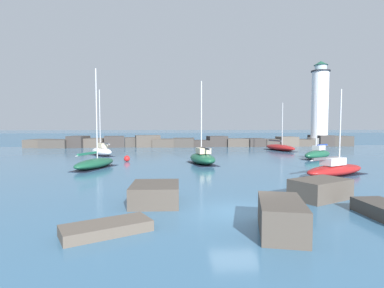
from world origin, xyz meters
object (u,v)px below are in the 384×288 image
(sailboat_moored_1, at_px, (335,169))
(sailboat_moored_2, at_px, (95,163))
(sailboat_moored_4, at_px, (318,154))
(sailboat_moored_5, at_px, (203,158))
(lighthouse, at_px, (320,108))
(mooring_buoy_orange_near, at_px, (127,159))
(sailboat_moored_0, at_px, (102,151))
(sailboat_moored_3, at_px, (280,147))

(sailboat_moored_1, height_order, sailboat_moored_2, sailboat_moored_2)
(sailboat_moored_4, bearing_deg, sailboat_moored_5, -165.21)
(sailboat_moored_1, height_order, sailboat_moored_4, sailboat_moored_4)
(lighthouse, distance_m, mooring_buoy_orange_near, 46.69)
(sailboat_moored_2, distance_m, sailboat_moored_5, 11.81)
(sailboat_moored_1, xyz_separation_m, sailboat_moored_5, (-10.78, 8.88, 0.14))
(sailboat_moored_0, height_order, sailboat_moored_4, sailboat_moored_0)
(sailboat_moored_0, distance_m, sailboat_moored_5, 17.51)
(sailboat_moored_1, bearing_deg, lighthouse, 64.35)
(sailboat_moored_2, height_order, sailboat_moored_5, sailboat_moored_2)
(sailboat_moored_4, bearing_deg, mooring_buoy_orange_near, -177.80)
(sailboat_moored_2, relative_size, sailboat_moored_3, 1.22)
(sailboat_moored_3, bearing_deg, sailboat_moored_5, -131.84)
(lighthouse, xyz_separation_m, mooring_buoy_orange_near, (-38.07, -25.87, -7.87))
(sailboat_moored_2, xyz_separation_m, sailboat_moored_4, (27.47, 6.77, 0.13))
(sailboat_moored_4, bearing_deg, sailboat_moored_0, 167.40)
(sailboat_moored_1, relative_size, sailboat_moored_5, 0.80)
(lighthouse, height_order, sailboat_moored_0, lighthouse)
(sailboat_moored_1, bearing_deg, sailboat_moored_2, 164.20)
(sailboat_moored_5, bearing_deg, lighthouse, 45.09)
(sailboat_moored_5, bearing_deg, sailboat_moored_3, 48.16)
(sailboat_moored_0, distance_m, sailboat_moored_4, 30.42)
(sailboat_moored_1, xyz_separation_m, mooring_buoy_orange_near, (-19.82, 12.13, -0.22))
(sailboat_moored_1, distance_m, sailboat_moored_3, 27.15)
(sailboat_moored_0, relative_size, sailboat_moored_1, 1.27)
(sailboat_moored_1, relative_size, sailboat_moored_2, 0.74)
(sailboat_moored_3, distance_m, sailboat_moored_4, 13.57)
(sailboat_moored_2, bearing_deg, sailboat_moored_5, 12.54)
(sailboat_moored_1, bearing_deg, sailboat_moored_3, 79.09)
(sailboat_moored_0, distance_m, sailboat_moored_3, 30.46)
(lighthouse, bearing_deg, sailboat_moored_2, -142.00)
(sailboat_moored_1, bearing_deg, mooring_buoy_orange_near, 148.53)
(sailboat_moored_1, bearing_deg, sailboat_moored_5, 140.52)
(lighthouse, distance_m, sailboat_moored_1, 42.84)
(sailboat_moored_0, xyz_separation_m, sailboat_moored_4, (29.69, -6.64, -0.04))
(sailboat_moored_0, bearing_deg, sailboat_moored_3, 13.15)
(sailboat_moored_0, relative_size, mooring_buoy_orange_near, 10.45)
(sailboat_moored_5, height_order, mooring_buoy_orange_near, sailboat_moored_5)
(sailboat_moored_0, xyz_separation_m, sailboat_moored_1, (24.53, -19.73, -0.14))
(sailboat_moored_5, bearing_deg, sailboat_moored_4, 14.79)
(lighthouse, relative_size, mooring_buoy_orange_near, 19.77)
(lighthouse, xyz_separation_m, sailboat_moored_3, (-13.11, -11.34, -7.68))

